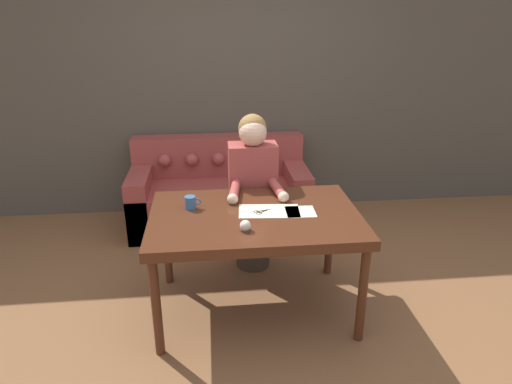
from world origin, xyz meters
name	(u,v)px	position (x,y,z in m)	size (l,w,h in m)	color
ground_plane	(261,313)	(0.00, 0.00, 0.00)	(16.00, 16.00, 0.00)	brown
wall_back	(239,88)	(0.00, 1.97, 1.30)	(8.00, 0.06, 2.60)	#474238
dining_table	(255,223)	(-0.03, 0.08, 0.69)	(1.42, 0.95, 0.76)	#472314
couch	(220,194)	(-0.24, 1.56, 0.31)	(1.73, 0.82, 0.85)	brown
person	(253,193)	(0.01, 0.67, 0.67)	(0.45, 0.60, 1.31)	#33281E
pattern_paper_main	(269,211)	(0.07, 0.10, 0.76)	(0.43, 0.26, 0.00)	beige
pattern_paper_offcut	(300,212)	(0.28, 0.07, 0.76)	(0.21, 0.20, 0.00)	beige
scissors	(264,211)	(0.03, 0.11, 0.76)	(0.23, 0.16, 0.01)	silver
mug	(191,202)	(-0.47, 0.21, 0.81)	(0.11, 0.08, 0.09)	#335B84
pin_cushion	(245,226)	(-0.12, -0.17, 0.79)	(0.07, 0.07, 0.07)	#4C3828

